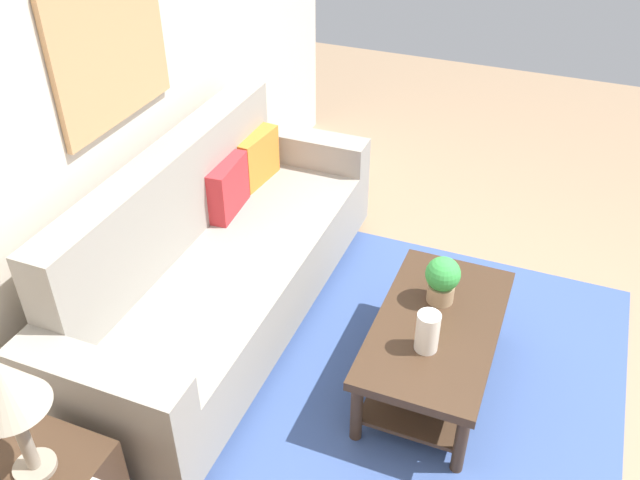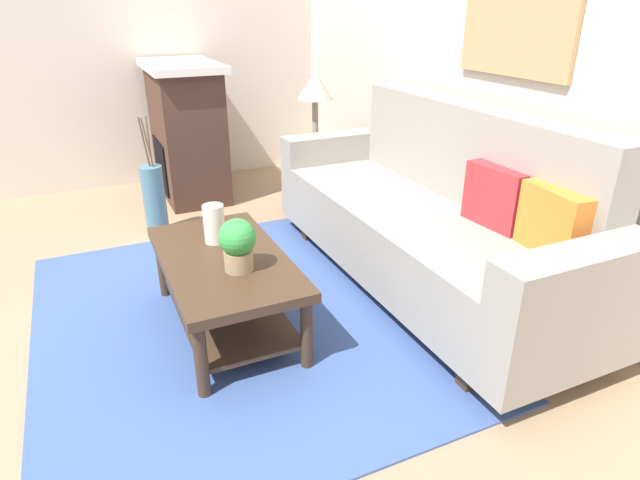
# 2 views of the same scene
# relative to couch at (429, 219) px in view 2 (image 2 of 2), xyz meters

# --- Properties ---
(ground_plane) EXTENTS (9.48, 9.48, 0.00)m
(ground_plane) POSITION_rel_couch_xyz_m (-0.09, -1.69, -0.43)
(ground_plane) COLOR #9E7F60
(wall_back) EXTENTS (5.48, 0.10, 2.70)m
(wall_back) POSITION_rel_couch_xyz_m (-0.09, 0.54, 0.92)
(wall_back) COLOR beige
(wall_back) RESTS_ON ground_plane
(wall_left) EXTENTS (0.10, 5.17, 2.70)m
(wall_left) POSITION_rel_couch_xyz_m (-2.88, -1.10, 0.92)
(wall_left) COLOR beige
(wall_left) RESTS_ON ground_plane
(area_rug) EXTENTS (2.50, 2.09, 0.01)m
(area_rug) POSITION_rel_couch_xyz_m (-0.09, -1.19, -0.43)
(area_rug) COLOR #3D5693
(area_rug) RESTS_ON ground_plane
(couch) EXTENTS (2.42, 0.84, 1.08)m
(couch) POSITION_rel_couch_xyz_m (0.00, 0.00, 0.00)
(couch) COLOR gray
(couch) RESTS_ON ground_plane
(throw_pillow_crimson) EXTENTS (0.37, 0.15, 0.32)m
(throw_pillow_crimson) POSITION_rel_couch_xyz_m (0.38, 0.12, 0.25)
(throw_pillow_crimson) COLOR red
(throw_pillow_crimson) RESTS_ON couch
(throw_pillow_orange) EXTENTS (0.37, 0.15, 0.32)m
(throw_pillow_orange) POSITION_rel_couch_xyz_m (0.77, 0.12, 0.25)
(throw_pillow_orange) COLOR orange
(throw_pillow_orange) RESTS_ON couch
(coffee_table) EXTENTS (1.10, 0.60, 0.43)m
(coffee_table) POSITION_rel_couch_xyz_m (-0.02, -1.25, -0.12)
(coffee_table) COLOR #422D1E
(coffee_table) RESTS_ON ground_plane
(tabletop_vase) EXTENTS (0.11, 0.11, 0.21)m
(tabletop_vase) POSITION_rel_couch_xyz_m (-0.22, -1.24, 0.10)
(tabletop_vase) COLOR white
(tabletop_vase) RESTS_ON coffee_table
(potted_plant_tabletop) EXTENTS (0.18, 0.18, 0.26)m
(potted_plant_tabletop) POSITION_rel_couch_xyz_m (0.15, -1.22, 0.14)
(potted_plant_tabletop) COLOR tan
(potted_plant_tabletop) RESTS_ON coffee_table
(side_table) EXTENTS (0.44, 0.44, 0.56)m
(side_table) POSITION_rel_couch_xyz_m (-1.51, -0.07, -0.15)
(side_table) COLOR #422D1E
(side_table) RESTS_ON ground_plane
(table_lamp) EXTENTS (0.28, 0.28, 0.57)m
(table_lamp) POSITION_rel_couch_xyz_m (-1.51, -0.07, 0.56)
(table_lamp) COLOR gray
(table_lamp) RESTS_ON side_table
(fireplace) EXTENTS (1.02, 0.58, 1.16)m
(fireplace) POSITION_rel_couch_xyz_m (-2.28, -0.95, 0.15)
(fireplace) COLOR #472D23
(fireplace) RESTS_ON ground_plane
(floor_vase) EXTENTS (0.16, 0.16, 0.52)m
(floor_vase) POSITION_rel_couch_xyz_m (-1.52, -1.39, -0.17)
(floor_vase) COLOR slate
(floor_vase) RESTS_ON ground_plane
(floor_vase_branch_a) EXTENTS (0.01, 0.05, 0.36)m
(floor_vase_branch_a) POSITION_rel_couch_xyz_m (-1.50, -1.39, 0.27)
(floor_vase_branch_a) COLOR brown
(floor_vase_branch_a) RESTS_ON floor_vase
(floor_vase_branch_b) EXTENTS (0.05, 0.02, 0.36)m
(floor_vase_branch_b) POSITION_rel_couch_xyz_m (-1.53, -1.37, 0.27)
(floor_vase_branch_b) COLOR brown
(floor_vase_branch_b) RESTS_ON floor_vase
(floor_vase_branch_c) EXTENTS (0.02, 0.05, 0.36)m
(floor_vase_branch_c) POSITION_rel_couch_xyz_m (-1.53, -1.40, 0.27)
(floor_vase_branch_c) COLOR brown
(floor_vase_branch_c) RESTS_ON floor_vase
(framed_painting) EXTENTS (0.84, 0.03, 0.73)m
(framed_painting) POSITION_rel_couch_xyz_m (-0.00, 0.47, 1.17)
(framed_painting) COLOR tan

